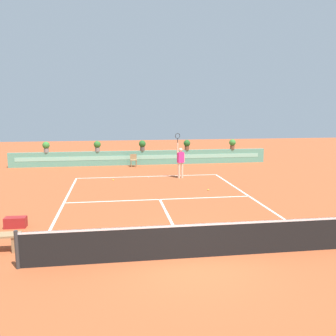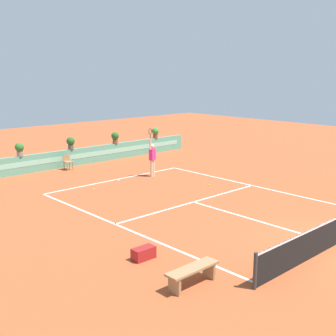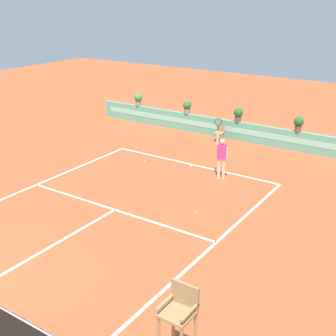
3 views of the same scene
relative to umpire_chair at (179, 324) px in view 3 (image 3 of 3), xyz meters
The scene contains 12 objects.
ground_plane 7.74m from the umpire_chair, 141.58° to the left, with size 60.00×60.00×0.00m, color #A84C28.
court_lines 8.20m from the umpire_chair, 137.59° to the left, with size 8.32×11.94×0.01m.
back_wall_barrier 16.28m from the umpire_chair, 111.54° to the left, with size 18.00×0.21×1.00m.
umpire_chair is the anchor object (origin of this frame).
ball_kid_chair 15.86m from the umpire_chair, 114.67° to the left, with size 0.44×0.44×0.85m.
tennis_player 10.73m from the umpire_chair, 112.92° to the left, with size 0.60×0.32×2.58m.
tennis_ball_near_baseline 7.49m from the umpire_chair, 117.53° to the left, with size 0.07×0.07×0.07m, color #CCE033.
tennis_ball_mid_court 12.64m from the umpire_chair, 129.49° to the left, with size 0.07×0.07×0.07m, color #CCE033.
potted_plant_centre 16.25m from the umpire_chair, 111.43° to the left, with size 0.48×0.48×0.72m.
potted_plant_left 17.63m from the umpire_chair, 120.90° to the left, with size 0.48×0.48×0.72m.
potted_plant_right 15.37m from the umpire_chair, 100.28° to the left, with size 0.48×0.48×0.72m.
potted_plant_far_left 19.60m from the umpire_chair, 129.47° to the left, with size 0.48×0.48×0.72m.
Camera 3 is at (9.66, -4.66, 7.24)m, focal length 48.28 mm.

